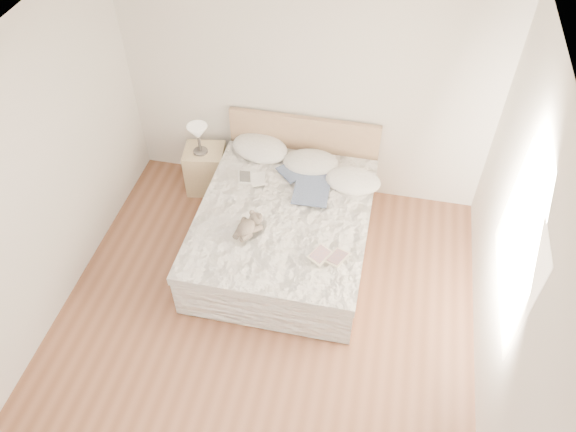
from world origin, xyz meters
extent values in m
cube|color=brown|center=(0.00, 0.00, 0.00)|extent=(4.00, 4.50, 0.00)
cube|color=white|center=(0.00, 0.00, 2.70)|extent=(4.00, 4.50, 0.00)
cube|color=silver|center=(0.00, 2.25, 1.35)|extent=(4.00, 0.02, 2.70)
cube|color=silver|center=(-2.00, 0.00, 1.35)|extent=(0.02, 4.50, 2.70)
cube|color=silver|center=(2.00, 0.00, 1.35)|extent=(0.02, 4.50, 2.70)
cube|color=white|center=(1.99, 0.30, 1.45)|extent=(0.02, 1.30, 1.10)
cube|color=#A18261|center=(0.00, 1.15, 0.10)|extent=(1.68, 2.08, 0.20)
cube|color=white|center=(0.00, 1.15, 0.35)|extent=(1.60, 2.00, 0.30)
cube|color=white|center=(0.00, 1.10, 0.54)|extent=(1.72, 2.05, 0.10)
cube|color=#A18261|center=(0.00, 2.19, 0.50)|extent=(1.70, 0.06, 1.00)
cube|color=tan|center=(-1.11, 1.93, 0.28)|extent=(0.51, 0.47, 0.56)
cylinder|color=#49433F|center=(-1.14, 1.90, 0.57)|extent=(0.16, 0.16, 0.02)
cylinder|color=#413A36|center=(-1.14, 1.90, 0.69)|extent=(0.03, 0.03, 0.23)
cone|color=white|center=(-1.14, 1.90, 0.84)|extent=(0.25, 0.25, 0.16)
ellipsoid|color=white|center=(-0.46, 2.01, 0.64)|extent=(0.78, 0.64, 0.20)
ellipsoid|color=silver|center=(0.14, 1.88, 0.64)|extent=(0.65, 0.48, 0.18)
ellipsoid|color=white|center=(0.63, 1.68, 0.64)|extent=(0.59, 0.42, 0.18)
cube|color=white|center=(-0.43, 1.50, 0.63)|extent=(0.35, 0.29, 0.02)
cube|color=beige|center=(0.54, 0.61, 0.63)|extent=(0.39, 0.35, 0.02)
camera|label=1|loc=(0.87, -2.76, 4.63)|focal=35.00mm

